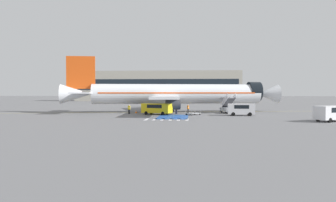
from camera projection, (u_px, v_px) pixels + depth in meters
The scene contains 22 objects.
ground_plane at pixel (178, 112), 66.78m from camera, with size 600.00×600.00×0.00m, color slate.
apron_leadline_yellow at pixel (177, 112), 66.72m from camera, with size 0.20×78.15×0.01m, color gold.
apron_stand_patch_blue at pixel (173, 117), 53.78m from camera, with size 4.95×10.50×0.01m, color #2856A8.
apron_walkway_bar_0 at pixel (146, 119), 48.49m from camera, with size 0.44×3.60×0.01m, color silver.
apron_walkway_bar_1 at pixel (154, 119), 48.39m from camera, with size 0.44×3.60×0.01m, color silver.
apron_walkway_bar_2 at pixel (163, 119), 48.30m from camera, with size 0.44×3.60×0.01m, color silver.
apron_walkway_bar_3 at pixel (171, 120), 48.20m from camera, with size 0.44×3.60×0.01m, color silver.
apron_walkway_bar_4 at pixel (179, 120), 48.11m from camera, with size 0.44×3.60×0.01m, color silver.
apron_walkway_bar_5 at pixel (187, 120), 48.01m from camera, with size 0.44×3.60×0.01m, color silver.
airliner at pixel (174, 94), 66.55m from camera, with size 44.39×33.02×11.13m.
boarding_stairs_forward at pixel (228, 108), 63.28m from camera, with size 3.09×5.50×3.85m.
fuel_tanker at pixel (162, 101), 87.46m from camera, with size 9.96×3.86×3.42m.
service_van_0 at pixel (157, 108), 58.82m from camera, with size 5.72×3.73×2.02m.
service_van_1 at pixel (241, 109), 56.33m from camera, with size 4.58×2.19×2.04m.
service_van_2 at pixel (332, 112), 44.79m from camera, with size 5.39×4.32×2.16m.
baggage_cart at pixel (193, 113), 58.22m from camera, with size 2.89×2.91×0.87m.
ground_crew_0 at pixel (172, 108), 63.76m from camera, with size 0.39×0.49×1.61m.
ground_crew_1 at pixel (188, 108), 62.73m from camera, with size 0.39×0.49×1.71m.
ground_crew_2 at pixel (176, 109), 60.84m from camera, with size 0.46×0.29×1.63m.
ground_crew_3 at pixel (129, 109), 60.88m from camera, with size 0.46×0.30×1.72m.
traffic_cone_0 at pixel (136, 112), 63.52m from camera, with size 0.50×0.50×0.55m.
terminal_building at pixel (158, 86), 152.74m from camera, with size 75.96×12.10×13.83m.
Camera 1 is at (3.29, -66.64, 4.00)m, focal length 35.00 mm.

